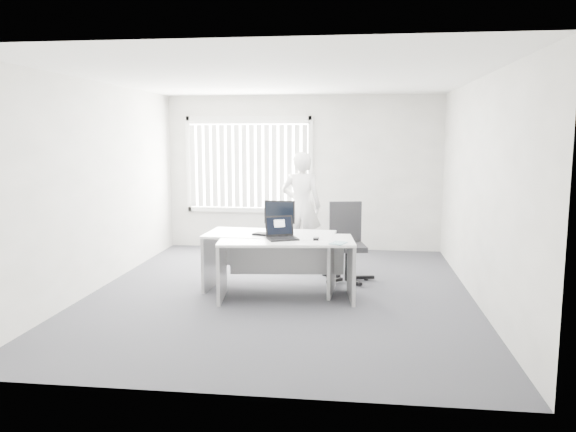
# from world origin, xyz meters

# --- Properties ---
(ground) EXTENTS (6.00, 6.00, 0.00)m
(ground) POSITION_xyz_m (0.00, 0.00, 0.00)
(ground) COLOR #46474C
(ground) RESTS_ON ground
(wall_back) EXTENTS (5.00, 0.02, 2.80)m
(wall_back) POSITION_xyz_m (0.00, 3.00, 1.40)
(wall_back) COLOR silver
(wall_back) RESTS_ON ground
(wall_front) EXTENTS (5.00, 0.02, 2.80)m
(wall_front) POSITION_xyz_m (0.00, -3.00, 1.40)
(wall_front) COLOR silver
(wall_front) RESTS_ON ground
(wall_left) EXTENTS (0.02, 6.00, 2.80)m
(wall_left) POSITION_xyz_m (-2.50, 0.00, 1.40)
(wall_left) COLOR silver
(wall_left) RESTS_ON ground
(wall_right) EXTENTS (0.02, 6.00, 2.80)m
(wall_right) POSITION_xyz_m (2.50, 0.00, 1.40)
(wall_right) COLOR silver
(wall_right) RESTS_ON ground
(ceiling) EXTENTS (5.00, 6.00, 0.02)m
(ceiling) POSITION_xyz_m (0.00, 0.00, 2.80)
(ceiling) COLOR white
(ceiling) RESTS_ON wall_back
(window) EXTENTS (2.32, 0.06, 1.76)m
(window) POSITION_xyz_m (-1.00, 2.96, 1.55)
(window) COLOR silver
(window) RESTS_ON wall_back
(blinds) EXTENTS (2.20, 0.10, 1.50)m
(blinds) POSITION_xyz_m (-1.00, 2.90, 1.52)
(blinds) COLOR white
(blinds) RESTS_ON wall_back
(desk_near) EXTENTS (1.78, 0.98, 0.78)m
(desk_near) POSITION_xyz_m (0.11, -0.25, 0.56)
(desk_near) COLOR white
(desk_near) RESTS_ON ground
(desk_far) EXTENTS (1.75, 0.90, 0.78)m
(desk_far) POSITION_xyz_m (-0.16, 0.13, 0.56)
(desk_far) COLOR white
(desk_far) RESTS_ON ground
(office_chair) EXTENTS (0.75, 0.75, 1.13)m
(office_chair) POSITION_xyz_m (0.86, 0.80, 0.35)
(office_chair) COLOR black
(office_chair) RESTS_ON ground
(person) EXTENTS (0.68, 0.46, 1.82)m
(person) POSITION_xyz_m (0.07, 2.02, 0.91)
(person) COLOR white
(person) RESTS_ON ground
(laptop) EXTENTS (0.47, 0.45, 0.29)m
(laptop) POSITION_xyz_m (0.07, -0.29, 0.92)
(laptop) COLOR black
(laptop) RESTS_ON desk_near
(paper_sheet) EXTENTS (0.31, 0.24, 0.00)m
(paper_sheet) POSITION_xyz_m (0.52, -0.30, 0.78)
(paper_sheet) COLOR white
(paper_sheet) RESTS_ON desk_near
(mouse) EXTENTS (0.07, 0.12, 0.05)m
(mouse) POSITION_xyz_m (0.49, -0.26, 0.80)
(mouse) COLOR silver
(mouse) RESTS_ON paper_sheet
(booklet) EXTENTS (0.23, 0.26, 0.01)m
(booklet) POSITION_xyz_m (0.77, -0.45, 0.78)
(booklet) COLOR silver
(booklet) RESTS_ON desk_near
(keyboard) EXTENTS (0.51, 0.33, 0.02)m
(keyboard) POSITION_xyz_m (-0.12, -0.06, 0.79)
(keyboard) COLOR black
(keyboard) RESTS_ON desk_far
(monitor) EXTENTS (0.43, 0.14, 0.42)m
(monitor) POSITION_xyz_m (-0.06, 0.32, 0.99)
(monitor) COLOR black
(monitor) RESTS_ON desk_far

